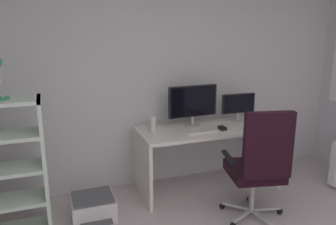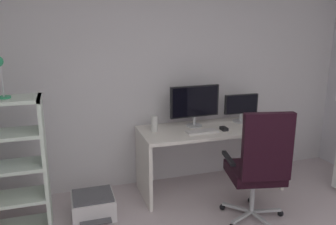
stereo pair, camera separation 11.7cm
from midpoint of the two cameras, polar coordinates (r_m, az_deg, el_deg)
wall_back at (r=3.91m, az=-1.50°, el=7.35°), size 4.84×0.10×2.71m
desk at (r=3.88m, az=7.98°, el=-5.15°), size 1.59×0.65×0.73m
monitor_main at (r=3.79m, az=5.38°, el=1.64°), size 0.58×0.18×0.46m
monitor_secondary at (r=4.06m, az=12.96°, el=1.10°), size 0.41×0.18×0.33m
keyboard at (r=3.63m, az=6.63°, el=-3.20°), size 0.34×0.13×0.02m
computer_mouse at (r=3.75m, az=10.23°, el=-2.69°), size 0.06×0.10×0.03m
desktop_speaker at (r=3.63m, az=-1.39°, el=-1.87°), size 0.07×0.07×0.17m
office_chair at (r=3.25m, az=16.01°, el=-8.42°), size 0.63×0.63×1.13m
printer at (r=3.54m, az=-11.45°, el=-15.03°), size 0.41×0.46×0.23m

